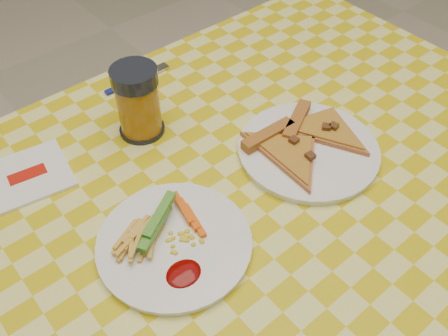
{
  "coord_description": "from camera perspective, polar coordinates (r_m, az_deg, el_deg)",
  "views": [
    {
      "loc": [
        -0.38,
        -0.41,
        1.4
      ],
      "look_at": [
        0.0,
        0.04,
        0.78
      ],
      "focal_mm": 40.0,
      "sensor_mm": 36.0,
      "label": 1
    }
  ],
  "objects": [
    {
      "name": "table",
      "position": [
        0.91,
        1.58,
        -5.49
      ],
      "size": [
        1.28,
        0.88,
        0.76
      ],
      "color": "silver",
      "rests_on": "ground"
    },
    {
      "name": "plate_left",
      "position": [
        0.78,
        -5.68,
        -8.7
      ],
      "size": [
        0.25,
        0.25,
        0.01
      ],
      "primitive_type": "cylinder",
      "rotation": [
        0.0,
        0.0,
        -0.07
      ],
      "color": "white",
      "rests_on": "table"
    },
    {
      "name": "plate_right",
      "position": [
        0.92,
        9.59,
        1.96
      ],
      "size": [
        0.31,
        0.31,
        0.01
      ],
      "primitive_type": "cylinder",
      "rotation": [
        0.0,
        0.0,
        0.26
      ],
      "color": "white",
      "rests_on": "table"
    },
    {
      "name": "fries_veggies",
      "position": [
        0.77,
        -6.92,
        -7.63
      ],
      "size": [
        0.16,
        0.15,
        0.04
      ],
      "color": "#F0AE4C",
      "rests_on": "plate_left"
    },
    {
      "name": "pizza_slices",
      "position": [
        0.92,
        9.06,
        3.2
      ],
      "size": [
        0.27,
        0.25,
        0.02
      ],
      "color": "#BB6F39",
      "rests_on": "plate_right"
    },
    {
      "name": "drink_glass",
      "position": [
        0.92,
        -9.8,
        7.43
      ],
      "size": [
        0.09,
        0.09,
        0.14
      ],
      "color": "black",
      "rests_on": "table"
    },
    {
      "name": "napkin",
      "position": [
        0.93,
        -21.51,
        -0.82
      ],
      "size": [
        0.16,
        0.15,
        0.01
      ],
      "rotation": [
        0.0,
        0.0,
        -0.16
      ],
      "color": "white",
      "rests_on": "table"
    },
    {
      "name": "fork",
      "position": [
        1.09,
        -9.77,
        10.08
      ],
      "size": [
        0.15,
        0.02,
        0.01
      ],
      "rotation": [
        0.0,
        0.0,
        0.01
      ],
      "color": "navy",
      "rests_on": "table"
    }
  ]
}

